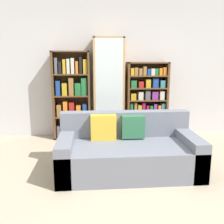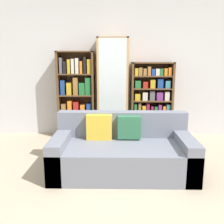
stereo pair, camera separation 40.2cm
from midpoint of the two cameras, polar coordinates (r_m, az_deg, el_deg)
The scene contains 7 objects.
ground_plane at distance 3.09m, azimuth 0.91°, elevation -17.66°, with size 16.00×16.00×0.00m, color tan.
wall_back at distance 5.06m, azimuth -1.71°, elevation 9.92°, with size 6.93×0.06×2.70m.
couch at distance 3.50m, azimuth 0.27°, elevation -9.05°, with size 1.89×0.95×0.78m.
bookshelf_left at distance 4.94m, azimuth -11.44°, elevation 3.40°, with size 0.71×0.32×1.68m.
display_cabinet at distance 4.87m, azimuth -3.17°, elevation 5.34°, with size 0.59×0.36×1.93m.
bookshelf_right at distance 5.00m, azimuth 5.66°, elevation 2.53°, with size 0.81×0.32×1.48m.
wine_bottle at distance 4.28m, azimuth 6.50°, elevation -6.74°, with size 0.08×0.08×0.40m.
Camera 1 is at (-0.47, -2.67, 1.52)m, focal length 40.00 mm.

